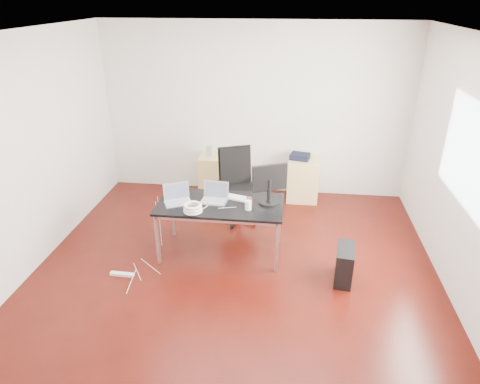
# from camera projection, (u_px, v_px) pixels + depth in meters

# --- Properties ---
(room_shell) EXTENTS (5.00, 5.00, 5.00)m
(room_shell) POSITION_uv_depth(u_px,v_px,m) (237.00, 168.00, 4.72)
(room_shell) COLOR #370A06
(room_shell) RESTS_ON ground
(desk) EXTENTS (1.60, 0.80, 0.73)m
(desk) POSITION_uv_depth(u_px,v_px,m) (221.00, 207.00, 5.45)
(desk) COLOR black
(desk) RESTS_ON ground
(office_chair) EXTENTS (0.62, 0.64, 1.08)m
(office_chair) POSITION_uv_depth(u_px,v_px,m) (237.00, 181.00, 6.37)
(office_chair) COLOR black
(office_chair) RESTS_ON ground
(filing_cabinet_left) EXTENTS (0.50, 0.50, 0.70)m
(filing_cabinet_left) POSITION_uv_depth(u_px,v_px,m) (215.00, 175.00, 7.25)
(filing_cabinet_left) COLOR tan
(filing_cabinet_left) RESTS_ON ground
(filing_cabinet_right) EXTENTS (0.50, 0.50, 0.70)m
(filing_cabinet_right) POSITION_uv_depth(u_px,v_px,m) (303.00, 179.00, 7.08)
(filing_cabinet_right) COLOR tan
(filing_cabinet_right) RESTS_ON ground
(pc_tower) EXTENTS (0.26, 0.47, 0.44)m
(pc_tower) POSITION_uv_depth(u_px,v_px,m) (344.00, 264.00, 5.10)
(pc_tower) COLOR black
(pc_tower) RESTS_ON ground
(wastebasket) EXTENTS (0.25, 0.25, 0.28)m
(wastebasket) POSITION_uv_depth(u_px,v_px,m) (254.00, 191.00, 7.15)
(wastebasket) COLOR black
(wastebasket) RESTS_ON ground
(power_strip) EXTENTS (0.30, 0.07, 0.04)m
(power_strip) POSITION_uv_depth(u_px,v_px,m) (122.00, 274.00, 5.26)
(power_strip) COLOR white
(power_strip) RESTS_ON ground
(laptop_left) EXTENTS (0.41, 0.37, 0.23)m
(laptop_left) POSITION_uv_depth(u_px,v_px,m) (177.00, 198.00, 5.44)
(laptop_left) COLOR silver
(laptop_left) RESTS_ON desk
(laptop_right) EXTENTS (0.35, 0.28, 0.23)m
(laptop_right) POSITION_uv_depth(u_px,v_px,m) (215.00, 197.00, 5.48)
(laptop_right) COLOR silver
(laptop_right) RESTS_ON desk
(monitor) EXTENTS (0.43, 0.26, 0.51)m
(monitor) POSITION_uv_depth(u_px,v_px,m) (269.00, 182.00, 5.34)
(monitor) COLOR black
(monitor) RESTS_ON desk
(keyboard) EXTENTS (0.46, 0.26, 0.02)m
(keyboard) POSITION_uv_depth(u_px,v_px,m) (234.00, 197.00, 5.57)
(keyboard) COLOR white
(keyboard) RESTS_ON desk
(cup_white) EXTENTS (0.09, 0.09, 0.12)m
(cup_white) POSITION_uv_depth(u_px,v_px,m) (248.00, 205.00, 5.25)
(cup_white) COLOR white
(cup_white) RESTS_ON desk
(cup_brown) EXTENTS (0.09, 0.09, 0.10)m
(cup_brown) POSITION_uv_depth(u_px,v_px,m) (249.00, 201.00, 5.37)
(cup_brown) COLOR #5B301F
(cup_brown) RESTS_ON desk
(cable_coil) EXTENTS (0.24, 0.24, 0.11)m
(cable_coil) POSITION_uv_depth(u_px,v_px,m) (193.00, 208.00, 5.20)
(cable_coil) COLOR white
(cable_coil) RESTS_ON desk
(power_adapter) EXTENTS (0.09, 0.09, 0.03)m
(power_adapter) POSITION_uv_depth(u_px,v_px,m) (199.00, 211.00, 5.21)
(power_adapter) COLOR white
(power_adapter) RESTS_ON desk
(speaker) EXTENTS (0.10, 0.10, 0.18)m
(speaker) POSITION_uv_depth(u_px,v_px,m) (210.00, 151.00, 7.05)
(speaker) COLOR #9E9E9E
(speaker) RESTS_ON filing_cabinet_left
(navy_garment) EXTENTS (0.35, 0.30, 0.09)m
(navy_garment) POSITION_uv_depth(u_px,v_px,m) (300.00, 156.00, 6.93)
(navy_garment) COLOR black
(navy_garment) RESTS_ON filing_cabinet_right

